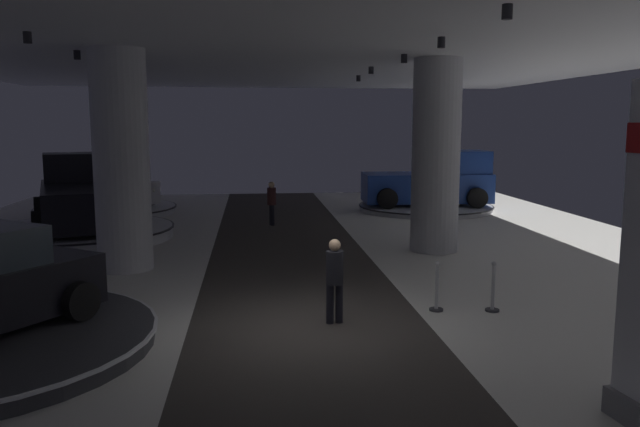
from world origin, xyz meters
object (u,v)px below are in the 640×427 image
Objects in this scene: pickup_truck_far_left at (77,197)px; display_platform_far_left at (79,232)px; visitor_walking_near at (335,276)px; display_platform_deep_right at (425,207)px; visitor_walking_far at (272,201)px; column_right at (436,156)px; display_platform_deep_left at (107,210)px; pickup_truck_deep_right at (433,183)px; display_car_deep_left at (105,188)px; column_left at (121,161)px.

display_platform_far_left is at bearing -72.77° from pickup_truck_far_left.
display_platform_deep_right is at bearing 68.23° from visitor_walking_near.
visitor_walking_far is at bearing 18.17° from display_platform_far_left.
pickup_truck_far_left reaches higher than display_platform_deep_right.
column_right reaches higher than display_platform_deep_left.
pickup_truck_deep_right is 0.90× the size of display_platform_far_left.
display_platform_deep_left is (-13.33, 0.53, 0.02)m from display_platform_deep_right.
visitor_walking_near is at bearing -112.86° from pickup_truck_deep_right.
pickup_truck_far_left is 3.57× the size of visitor_walking_near.
display_platform_deep_left is 3.56× the size of visitor_walking_near.
display_car_deep_left reaches higher than display_platform_deep_right.
display_platform_far_left is at bearing -158.23° from pickup_truck_deep_right.
pickup_truck_far_left is at bearing 163.17° from column_right.
display_platform_far_left is (-2.32, 4.44, -2.54)m from column_left.
display_platform_deep_right is 1.00× the size of pickup_truck_far_left.
column_right is 11.50m from display_platform_far_left.
pickup_truck_far_left reaches higher than display_car_deep_left.
display_platform_far_left is 11.73m from visitor_walking_near.
column_left is 0.92× the size of display_platform_far_left.
display_platform_deep_left is 5.83m from display_platform_far_left.
column_left is at bearing -74.83° from display_car_deep_left.
visitor_walking_near is at bearing -63.69° from display_car_deep_left.
visitor_walking_far is (-4.56, 5.04, -1.84)m from column_right.
pickup_truck_deep_right is 0.95× the size of display_platform_deep_left.
visitor_walking_near is (-3.76, -6.36, -1.84)m from column_right.
display_platform_far_left is 6.61m from visitor_walking_far.
pickup_truck_far_left is (-0.10, 0.31, 1.10)m from display_platform_far_left.
column_left is 1.22× the size of display_car_deep_left.
display_platform_far_left is at bearing 164.53° from column_right.
pickup_truck_far_left is 6.59m from visitor_walking_far.
pickup_truck_far_left is at bearing -164.63° from visitor_walking_far.
display_car_deep_left is (-2.79, 10.28, -1.71)m from column_left.
pickup_truck_far_left is 12.02m from visitor_walking_near.
display_platform_far_left is (-12.89, -5.29, 0.08)m from display_platform_deep_right.
visitor_walking_near is (7.51, -15.18, -0.14)m from display_car_deep_left.
pickup_truck_deep_right is 13.70m from display_platform_deep_left.
visitor_walking_near and visitor_walking_far have the same top height.
column_left is 1.02× the size of pickup_truck_deep_right.
column_right and column_left have the same top height.
visitor_walking_near is (4.72, -4.91, -1.84)m from column_left.
column_left is 10.94m from display_platform_deep_left.
column_right is 14.52m from display_platform_deep_left.
visitor_walking_near reaches higher than display_platform_deep_left.
display_car_deep_left is (-13.68, 0.56, -0.12)m from pickup_truck_deep_right.
pickup_truck_deep_right reaches higher than display_car_deep_left.
column_left reaches higher than display_car_deep_left.
display_car_deep_left reaches higher than display_platform_deep_left.
column_right is at bearing -47.85° from visitor_walking_far.
column_right is 3.46× the size of visitor_walking_near.
visitor_walking_far is (-6.65, -3.24, 0.77)m from display_platform_deep_right.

